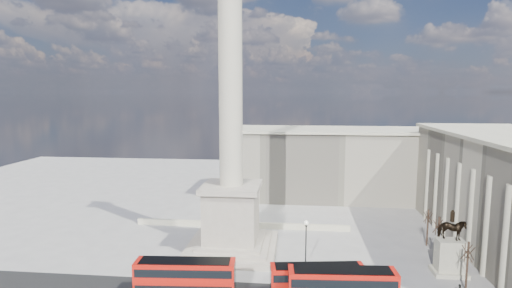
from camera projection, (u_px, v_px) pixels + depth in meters
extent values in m
plane|color=#9C9A94|center=(226.00, 264.00, 58.82)|extent=(180.00, 180.00, 0.00)
cube|color=#AAA08E|center=(232.00, 248.00, 63.69)|extent=(14.00, 14.00, 1.00)
cube|color=#AAA08E|center=(232.00, 243.00, 63.60)|extent=(12.00, 12.00, 0.50)
cube|color=#AAA08E|center=(232.00, 240.00, 63.53)|extent=(10.00, 10.00, 0.50)
cube|color=#AAA08E|center=(232.00, 214.00, 62.98)|extent=(8.00, 8.00, 8.00)
cube|color=#AAA08E|center=(231.00, 187.00, 62.42)|extent=(9.00, 9.00, 0.80)
cylinder|color=#BCB49C|center=(230.00, 75.00, 60.18)|extent=(3.60, 3.60, 34.00)
cube|color=beige|center=(241.00, 225.00, 74.54)|extent=(40.00, 0.60, 1.10)
cube|color=#B7AF96|center=(338.00, 165.00, 95.22)|extent=(50.00, 16.00, 16.00)
cube|color=beige|center=(339.00, 130.00, 94.15)|extent=(51.00, 17.00, 0.60)
cube|color=#B81209|center=(185.00, 278.00, 48.60)|extent=(12.30, 3.57, 4.47)
cube|color=black|center=(186.00, 285.00, 48.70)|extent=(11.81, 3.60, 0.99)
cube|color=black|center=(185.00, 269.00, 48.45)|extent=(11.81, 3.60, 0.99)
cube|color=black|center=(185.00, 261.00, 48.31)|extent=(11.07, 3.22, 0.07)
cube|color=#B81209|center=(317.00, 282.00, 48.02)|extent=(11.50, 4.06, 4.14)
cube|color=black|center=(317.00, 288.00, 48.12)|extent=(11.06, 4.06, 0.92)
cube|color=black|center=(317.00, 273.00, 47.88)|extent=(11.06, 4.06, 0.92)
cube|color=black|center=(317.00, 266.00, 47.75)|extent=(10.35, 3.65, 0.06)
cube|color=black|center=(342.00, 279.00, 45.77)|extent=(12.01, 3.57, 1.01)
cube|color=black|center=(343.00, 270.00, 45.63)|extent=(11.25, 3.18, 0.07)
cylinder|color=black|center=(306.00, 265.00, 57.77)|extent=(0.47, 0.47, 0.53)
cylinder|color=black|center=(306.00, 246.00, 57.39)|extent=(0.17, 0.17, 6.35)
cylinder|color=black|center=(306.00, 225.00, 57.00)|extent=(0.32, 0.32, 0.32)
sphere|color=silver|center=(306.00, 223.00, 56.95)|extent=(0.59, 0.59, 0.59)
cube|color=beige|center=(449.00, 272.00, 55.53)|extent=(4.48, 3.36, 0.56)
cube|color=beige|center=(450.00, 257.00, 55.25)|extent=(3.59, 2.47, 4.93)
imported|color=black|center=(452.00, 229.00, 54.73)|extent=(3.93, 2.86, 3.03)
cylinder|color=black|center=(452.00, 217.00, 54.50)|extent=(0.56, 0.56, 1.35)
sphere|color=black|center=(453.00, 211.00, 54.40)|extent=(0.40, 0.40, 0.40)
cylinder|color=#332319|center=(467.00, 267.00, 50.24)|extent=(0.26, 0.26, 6.59)
cylinder|color=#332319|center=(438.00, 240.00, 58.91)|extent=(0.32, 0.32, 6.97)
cylinder|color=#332319|center=(428.00, 228.00, 65.48)|extent=(0.26, 0.26, 6.12)
imported|color=#262923|center=(371.00, 280.00, 52.06)|extent=(0.65, 0.50, 1.58)
imported|color=#262923|center=(272.00, 275.00, 53.50)|extent=(0.86, 1.07, 1.71)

